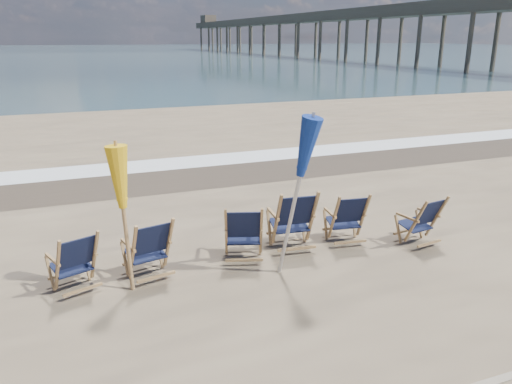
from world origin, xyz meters
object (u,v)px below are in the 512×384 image
(umbrella_blue, at_px, (295,152))
(beach_chair_4, at_px, (364,218))
(beach_chair_0, at_px, (95,257))
(beach_chair_3, at_px, (312,219))
(beach_chair_5, at_px, (437,219))
(umbrella_yellow, at_px, (122,185))
(beach_chair_2, at_px, (261,234))
(fishing_pier, at_px, (313,30))
(beach_chair_1, at_px, (169,245))

(umbrella_blue, bearing_deg, beach_chair_4, 22.46)
(beach_chair_0, bearing_deg, beach_chair_3, 161.45)
(beach_chair_4, xyz_separation_m, beach_chair_5, (1.18, -0.45, -0.02))
(beach_chair_4, height_order, umbrella_yellow, umbrella_yellow)
(beach_chair_5, distance_m, umbrella_yellow, 5.27)
(beach_chair_5, distance_m, umbrella_blue, 3.19)
(beach_chair_0, distance_m, beach_chair_3, 3.47)
(beach_chair_2, distance_m, fishing_pier, 82.21)
(beach_chair_4, height_order, fishing_pier, fishing_pier)
(beach_chair_2, bearing_deg, beach_chair_5, -168.56)
(beach_chair_0, relative_size, umbrella_yellow, 0.45)
(beach_chair_4, bearing_deg, beach_chair_5, 167.37)
(beach_chair_0, relative_size, fishing_pier, 0.01)
(beach_chair_0, xyz_separation_m, fishing_pier, (40.73, 72.57, 4.19))
(beach_chair_0, distance_m, umbrella_yellow, 1.18)
(beach_chair_4, xyz_separation_m, fishing_pier, (36.32, 72.57, 4.17))
(beach_chair_1, height_order, beach_chair_2, beach_chair_2)
(beach_chair_4, bearing_deg, umbrella_yellow, 11.54)
(beach_chair_2, xyz_separation_m, umbrella_blue, (0.26, -0.61, 1.41))
(beach_chair_3, height_order, umbrella_yellow, umbrella_yellow)
(beach_chair_0, relative_size, beach_chair_5, 1.01)
(beach_chair_1, relative_size, beach_chair_5, 1.07)
(beach_chair_0, height_order, umbrella_yellow, umbrella_yellow)
(beach_chair_1, bearing_deg, beach_chair_0, -13.35)
(beach_chair_3, bearing_deg, beach_chair_5, 172.56)
(beach_chair_4, bearing_deg, beach_chair_1, 8.26)
(umbrella_blue, bearing_deg, beach_chair_5, 4.82)
(beach_chair_2, height_order, beach_chair_3, beach_chair_3)
(umbrella_blue, bearing_deg, fishing_pier, 62.59)
(beach_chair_1, height_order, beach_chair_4, beach_chair_1)
(beach_chair_1, distance_m, beach_chair_4, 3.35)
(beach_chair_0, relative_size, beach_chair_2, 0.94)
(beach_chair_2, height_order, beach_chair_4, beach_chair_2)
(beach_chair_0, xyz_separation_m, beach_chair_5, (5.58, -0.45, -0.01))
(beach_chair_0, relative_size, beach_chair_3, 0.84)
(beach_chair_4, relative_size, umbrella_blue, 0.39)
(umbrella_blue, bearing_deg, beach_chair_0, 165.87)
(beach_chair_5, distance_m, fishing_pier, 81.15)
(beach_chair_3, bearing_deg, umbrella_blue, 53.15)
(beach_chair_5, relative_size, fishing_pier, 0.01)
(beach_chair_3, relative_size, beach_chair_4, 1.15)
(beach_chair_4, distance_m, umbrella_blue, 2.29)
(beach_chair_2, bearing_deg, umbrella_yellow, 22.58)
(beach_chair_1, bearing_deg, beach_chair_5, 161.66)
(beach_chair_1, distance_m, beach_chair_3, 2.42)
(fishing_pier, bearing_deg, umbrella_yellow, -118.97)
(beach_chair_5, xyz_separation_m, umbrella_blue, (-2.84, -0.24, 1.44))
(beach_chair_3, bearing_deg, fishing_pier, -110.75)
(beach_chair_1, bearing_deg, beach_chair_4, 167.32)
(beach_chair_3, height_order, umbrella_blue, umbrella_blue)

